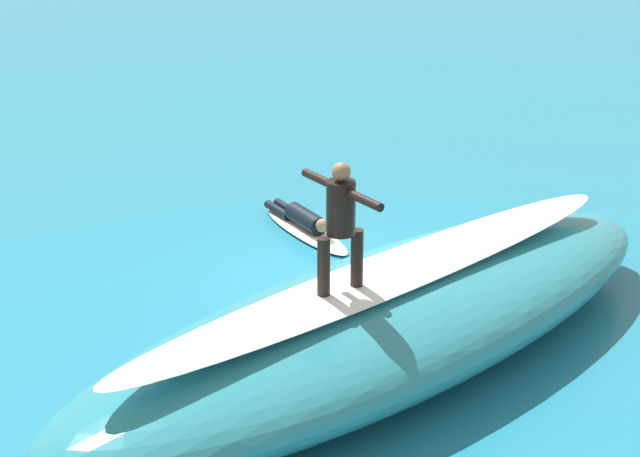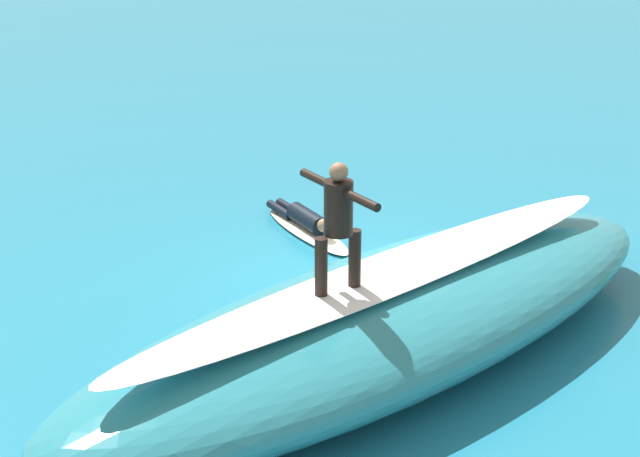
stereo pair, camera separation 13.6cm
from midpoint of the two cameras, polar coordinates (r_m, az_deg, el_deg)
The scene contains 9 objects.
ground_plane at distance 14.44m, azimuth 2.17°, elevation -2.99°, with size 120.00×120.00×0.00m, color teal.
wave_crest at distance 12.12m, azimuth 4.17°, elevation -5.05°, with size 9.31×2.81×1.12m, color teal.
wave_foam_lip at distance 11.87m, azimuth 4.25°, elevation -2.46°, with size 7.91×0.98×0.08m, color white.
surfboard_riding at distance 11.33m, azimuth 1.34°, elevation -3.62°, with size 1.94×0.50×0.08m, color #EAE5C6.
surfer_riding at distance 10.98m, azimuth 1.38°, elevation 0.61°, with size 0.58×1.39×1.47m.
surfboard_paddling at distance 16.16m, azimuth -0.46°, elevation -0.10°, with size 2.39×0.53×0.09m, color #EAE5C6.
surfer_paddling at distance 16.20m, azimuth -0.69°, elevation 0.64°, with size 0.40×1.76×0.32m.
foam_patch_near at distance 12.33m, azimuth -8.09°, elevation -7.30°, with size 1.06×0.64×0.14m, color white.
foam_patch_mid at distance 13.78m, azimuth 5.81°, elevation -4.11°, with size 0.85×0.57×0.09m, color white.
Camera 2 is at (6.19, 11.63, 5.89)m, focal length 57.74 mm.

